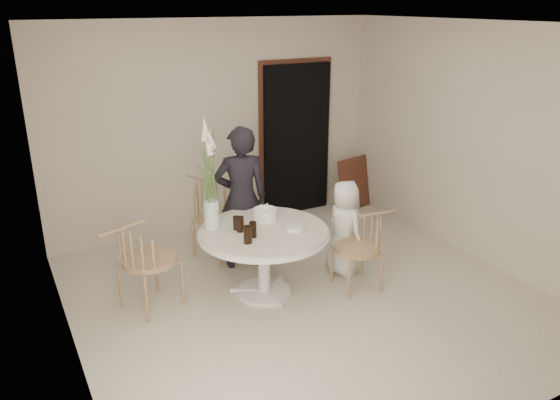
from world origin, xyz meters
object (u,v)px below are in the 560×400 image
chair_left (137,255)px  boy (344,228)px  girl (241,198)px  chair_right (367,239)px  flower_vase (210,180)px  birthday_cake (265,214)px  chair_far (210,206)px  table (264,240)px

chair_left → boy: bearing=-116.9°
girl → chair_left: bearing=33.1°
chair_right → boy: (-0.05, 0.35, 0.00)m
chair_left → flower_vase: 1.00m
birthday_cake → chair_far: bearing=104.1°
chair_right → chair_left: chair_left is taller
chair_far → flower_vase: flower_vase is taller
chair_far → birthday_cake: 1.01m
chair_far → girl: girl is taller
girl → boy: bearing=156.0°
table → flower_vase: bearing=145.8°
chair_right → girl: size_ratio=0.51×
boy → chair_far: bearing=39.7°
chair_far → birthday_cake: size_ratio=3.74×
boy → birthday_cake: boy is taller
girl → boy: (0.91, -0.72, -0.28)m
birthday_cake → flower_vase: bearing=172.7°
boy → chair_left: bearing=79.7°
chair_left → girl: bearing=-91.1°
chair_right → flower_vase: (-1.47, 0.65, 0.70)m
chair_right → flower_vase: bearing=-107.3°
table → chair_left: (-1.22, 0.27, -0.00)m
chair_far → flower_vase: size_ratio=0.82×
chair_right → chair_far: bearing=-136.8°
table → boy: bearing=0.2°
table → boy: 1.00m
table → birthday_cake: (0.13, 0.22, 0.17)m
birthday_cake → girl: bearing=95.3°
flower_vase → birthday_cake: bearing=-7.3°
table → girl: bearing=83.3°
chair_left → table: bearing=-122.6°
birthday_cake → table: bearing=-120.1°
chair_left → girl: 1.39m
table → chair_right: chair_right is taller
chair_right → girl: bearing=-131.9°
chair_far → chair_left: (-1.11, -0.92, 0.01)m
chair_right → birthday_cake: (-0.91, 0.57, 0.25)m
girl → birthday_cake: bearing=109.5°
table → girl: (0.08, 0.72, 0.20)m
chair_right → girl: girl is taller
table → girl: size_ratio=0.81×
chair_far → birthday_cake: chair_far is taller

